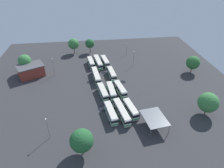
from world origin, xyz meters
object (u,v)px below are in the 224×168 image
Objects in this scene: bus_row0_slot0 at (131,109)px; bus_row0_slot1 at (122,112)px; bus_row3_slot1 at (98,62)px; tree_west_edge at (25,61)px; maintenance_shelter at (154,118)px; lamp_post_mid_lot at (53,66)px; tree_east_edge at (74,44)px; lamp_post_by_building at (134,58)px; tree_northeast at (193,63)px; bus_row3_slot0 at (105,61)px; bus_row2_slot0 at (112,74)px; lamp_post_near_entrance at (127,49)px; bus_row1_slot1 at (111,91)px; depot_building at (31,71)px; bus_row1_slot2 at (103,92)px; bus_row0_slot2 at (111,113)px; tree_south_edge at (90,44)px; bus_row1_slot0 at (120,89)px; bus_row2_slot2 at (96,76)px; tree_north_edge at (82,141)px; bus_row3_slot2 at (91,63)px; lamp_post_far_corner at (48,128)px; tree_northwest at (208,102)px.

bus_row0_slot1 is at bearing 108.28° from bus_row0_slot0.
bus_row3_slot1 is 37.33m from tree_west_edge.
lamp_post_mid_lot reaches higher than maintenance_shelter.
maintenance_shelter is 1.13× the size of tree_west_edge.
bus_row0_slot0 is 63.35m from tree_east_edge.
lamp_post_by_building is 0.88× the size of tree_west_edge.
tree_west_edge is at bearing 82.54° from tree_northeast.
bus_row3_slot0 is at bearing 2.65° from bus_row0_slot1.
bus_row2_slot0 is 1.14× the size of tree_east_edge.
maintenance_shelter is (-8.07, -6.51, 2.05)m from bus_row0_slot0.
bus_row1_slot1 is at bearing 160.09° from lamp_post_near_entrance.
depot_building reaches higher than maintenance_shelter.
tree_northeast reaches higher than bus_row1_slot2.
bus_row0_slot2 is 60.23m from tree_south_edge.
bus_row0_slot2 is at bearing -134.69° from depot_building.
bus_row0_slot2 is 1.03× the size of bus_row1_slot0.
bus_row0_slot2 is 0.82× the size of bus_row2_slot2.
bus_row0_slot0 is 46.53m from tree_northeast.
bus_row0_slot1 and bus_row1_slot2 have the same top height.
bus_row0_slot0 is 1.13× the size of tree_north_edge.
bus_row3_slot2 is 1.09× the size of tree_west_edge.
bus_row2_slot0 is at bearing 16.08° from maintenance_shelter.
lamp_post_mid_lot reaches higher than bus_row0_slot1.
bus_row3_slot2 is (13.40, 9.63, -0.00)m from bus_row2_slot0.
tree_south_edge is (17.76, -0.22, 4.08)m from bus_row3_slot2.
bus_row0_slot2 is at bearing -172.44° from bus_row2_slot2.
bus_row0_slot2 is at bearing 158.10° from bus_row1_slot0.
lamp_post_mid_lot is at bearing -95.61° from depot_building.
tree_northeast is (14.37, -43.39, 3.53)m from bus_row1_slot1.
lamp_post_near_entrance is (24.85, -12.22, 2.26)m from bus_row2_slot0.
maintenance_shelter is 55.92m from lamp_post_mid_lot.
lamp_post_far_corner is 13.29m from tree_north_edge.
bus_row0_slot2 is at bearing 99.44° from bus_row0_slot0.
bus_row3_slot2 is 0.96× the size of maintenance_shelter.
tree_east_edge is (25.21, -20.25, 3.13)m from depot_building.
bus_row3_slot0 is 1.23× the size of tree_south_edge.
tree_northeast is at bearing -61.55° from lamp_post_far_corner.
lamp_post_by_building is at bearing -14.08° from bus_row0_slot0.
lamp_post_near_entrance is 0.85× the size of tree_south_edge.
bus_row3_slot1 is at bearing 13.00° from bus_row0_slot0.
lamp_post_near_entrance is (38.63, -10.25, 2.26)m from bus_row1_slot0.
tree_south_edge reaches higher than bus_row2_slot2.
bus_row2_slot0 is at bearing -172.28° from bus_row3_slot0.
tree_northeast is (14.69, -47.06, 3.53)m from bus_row1_slot2.
tree_east_edge is (60.22, 15.13, 4.20)m from bus_row0_slot2.
bus_row1_slot2 is 39.83m from depot_building.
bus_row0_slot0 is 30.26m from lamp_post_far_corner.
bus_row2_slot0 is (13.78, 1.96, -0.00)m from bus_row1_slot0.
tree_northeast is at bearing -90.31° from bus_row2_slot0.
depot_building is 80.55m from tree_northwest.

